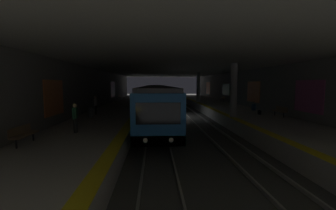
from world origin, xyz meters
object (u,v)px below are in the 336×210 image
at_px(pillar_near, 234,90).
at_px(bench_left_far, 223,98).
at_px(person_walking_mid, 75,117).
at_px(person_waiting_near, 96,105).
at_px(trash_bin, 90,112).
at_px(bench_right_mid, 120,97).
at_px(backpack_on_floor, 259,112).
at_px(pillar_far, 198,87).
at_px(bench_right_near, 23,133).
at_px(metro_train, 156,97).
at_px(suitcase_rolling, 254,107).
at_px(bench_left_mid, 280,110).

height_order(pillar_near, bench_left_far, pillar_near).
bearing_deg(person_walking_mid, person_waiting_near, 6.23).
bearing_deg(pillar_near, trash_bin, 87.90).
bearing_deg(pillar_near, bench_left_far, -14.39).
relative_size(bench_left_far, bench_right_mid, 1.00).
height_order(bench_left_far, backpack_on_floor, bench_left_far).
distance_m(pillar_near, pillar_far, 15.34).
xyz_separation_m(bench_right_near, backpack_on_floor, (9.24, -15.86, -0.32)).
distance_m(metro_train, trash_bin, 13.12).
relative_size(person_walking_mid, suitcase_rolling, 1.70).
height_order(suitcase_rolling, backpack_on_floor, suitcase_rolling).
bearing_deg(pillar_far, bench_right_mid, 65.08).
relative_size(bench_left_far, suitcase_rolling, 1.70).
xyz_separation_m(metro_train, trash_bin, (-11.85, 5.60, -0.55)).
xyz_separation_m(pillar_far, person_waiting_near, (-13.16, 12.15, -1.35)).
distance_m(pillar_far, person_waiting_near, 17.96).
bearing_deg(suitcase_rolling, person_walking_mid, 123.37).
bearing_deg(trash_bin, person_waiting_near, 0.03).
relative_size(pillar_near, metro_train, 0.11).
relative_size(metro_train, trash_bin, 46.73).
relative_size(pillar_near, bench_left_mid, 2.68).
bearing_deg(backpack_on_floor, bench_right_near, 120.22).
bearing_deg(metro_train, bench_right_near, 162.60).
relative_size(pillar_near, person_waiting_near, 2.67).
bearing_deg(person_walking_mid, suitcase_rolling, -56.63).
relative_size(pillar_far, trash_bin, 5.35).
height_order(bench_right_mid, trash_bin, bench_right_mid).
distance_m(pillar_far, bench_right_mid, 14.31).
relative_size(pillar_far, person_waiting_near, 2.67).
bearing_deg(bench_left_far, trash_bin, 134.16).
xyz_separation_m(pillar_far, metro_train, (-3.05, 6.55, -1.30)).
relative_size(pillar_far, bench_left_mid, 2.68).
distance_m(bench_right_near, backpack_on_floor, 18.36).
bearing_deg(bench_left_far, person_walking_mid, 144.67).
xyz_separation_m(bench_left_mid, person_waiting_near, (2.16, 16.34, 0.40)).
height_order(pillar_far, backpack_on_floor, pillar_far).
bearing_deg(trash_bin, suitcase_rolling, -76.02).
bearing_deg(metro_train, bench_left_mid, -138.83).
bearing_deg(backpack_on_floor, metro_train, 40.97).
relative_size(bench_right_mid, person_walking_mid, 1.00).
bearing_deg(pillar_far, bench_right_near, 151.02).
bearing_deg(suitcase_rolling, metro_train, 52.83).
relative_size(pillar_far, bench_right_near, 2.68).
bearing_deg(trash_bin, bench_right_near, 174.98).
bearing_deg(bench_right_mid, suitcase_rolling, -135.32).
distance_m(pillar_near, bench_right_near, 15.22).
bearing_deg(bench_right_mid, metro_train, -144.96).
xyz_separation_m(pillar_near, person_waiting_near, (2.18, 12.15, -1.35)).
bearing_deg(suitcase_rolling, bench_left_far, -1.71).
distance_m(bench_right_mid, suitcase_rolling, 23.77).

